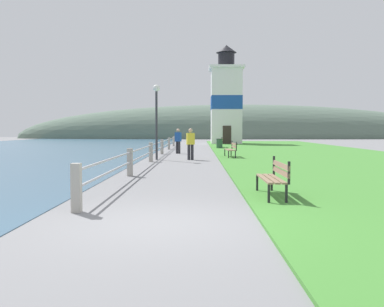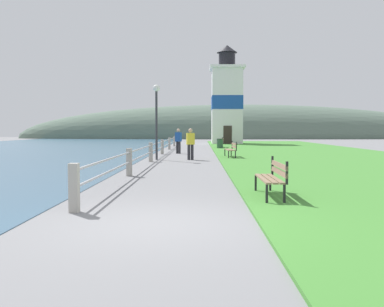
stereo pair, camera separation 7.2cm
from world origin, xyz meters
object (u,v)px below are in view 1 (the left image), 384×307
at_px(park_bench_midway, 231,148).
at_px(person_by_railing, 178,140).
at_px(trash_bin, 219,144).
at_px(lighthouse, 226,101).
at_px(lamp_post, 156,108).
at_px(park_bench_near, 274,176).
at_px(person_strolling, 191,143).
at_px(park_bench_far, 221,142).

xyz_separation_m(park_bench_midway, person_by_railing, (-3.21, 4.39, 0.36)).
bearing_deg(trash_bin, lighthouse, 83.80).
xyz_separation_m(lighthouse, trash_bin, (-1.29, -11.90, -4.29)).
bearing_deg(park_bench_midway, lighthouse, -95.48).
distance_m(person_by_railing, trash_bin, 7.56).
bearing_deg(park_bench_midway, lamp_post, 16.17).
height_order(park_bench_midway, lamp_post, lamp_post).
distance_m(park_bench_near, person_by_railing, 18.72).
xyz_separation_m(person_strolling, lamp_post, (-1.80, 0.07, 1.84)).
bearing_deg(park_bench_far, trash_bin, 89.68).
xyz_separation_m(lighthouse, person_by_railing, (-4.38, -18.79, -3.82)).
xyz_separation_m(park_bench_near, lamp_post, (-3.99, 12.68, 2.20)).
height_order(park_bench_near, park_bench_midway, same).
bearing_deg(park_bench_midway, park_bench_near, 87.06).
bearing_deg(lighthouse, park_bench_near, -91.92).
relative_size(park_bench_near, trash_bin, 2.21).
height_order(park_bench_midway, person_strolling, person_strolling).
distance_m(park_bench_far, lighthouse, 11.06).
distance_m(lighthouse, person_by_railing, 19.67).
bearing_deg(person_by_railing, park_bench_near, -141.13).
bearing_deg(lighthouse, park_bench_midway, -92.88).
xyz_separation_m(park_bench_near, person_strolling, (-2.19, 12.61, 0.36)).
height_order(park_bench_far, trash_bin, park_bench_far).
distance_m(park_bench_midway, park_bench_far, 12.99).
bearing_deg(park_bench_midway, person_strolling, 30.08).
height_order(person_strolling, person_by_railing, person_strolling).
bearing_deg(lamp_post, lighthouse, 77.95).
xyz_separation_m(park_bench_midway, lamp_post, (-4.08, -1.39, 2.20)).
distance_m(lighthouse, person_strolling, 25.16).
distance_m(park_bench_near, person_strolling, 12.80).
bearing_deg(lamp_post, park_bench_near, -72.52).
bearing_deg(lighthouse, person_by_railing, -103.12).
height_order(park_bench_midway, trash_bin, park_bench_midway).
height_order(park_bench_midway, park_bench_far, same).
distance_m(park_bench_midway, lamp_post, 4.83).
bearing_deg(park_bench_far, lighthouse, -90.36).
relative_size(park_bench_far, lamp_post, 0.47).
relative_size(park_bench_near, park_bench_far, 0.99).
xyz_separation_m(park_bench_midway, person_strolling, (-2.27, -1.46, 0.36)).
distance_m(park_bench_near, lighthouse, 37.50).
relative_size(trash_bin, lamp_post, 0.21).
bearing_deg(park_bench_far, person_strolling, 86.68).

